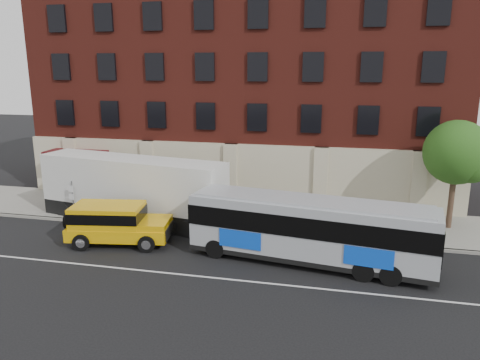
% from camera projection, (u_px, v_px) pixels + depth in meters
% --- Properties ---
extents(ground, '(120.00, 120.00, 0.00)m').
position_uv_depth(ground, '(168.00, 278.00, 20.53)').
color(ground, black).
rests_on(ground, ground).
extents(sidewalk, '(60.00, 6.00, 0.15)m').
position_uv_depth(sidewalk, '(221.00, 215.00, 29.03)').
color(sidewalk, gray).
rests_on(sidewalk, ground).
extents(kerb, '(60.00, 0.25, 0.15)m').
position_uv_depth(kerb, '(207.00, 231.00, 26.19)').
color(kerb, gray).
rests_on(kerb, ground).
extents(lane_line, '(60.00, 0.12, 0.01)m').
position_uv_depth(lane_line, '(172.00, 274.00, 21.00)').
color(lane_line, silver).
rests_on(lane_line, ground).
extents(building, '(30.00, 12.10, 15.00)m').
position_uv_depth(building, '(247.00, 88.00, 34.71)').
color(building, maroon).
rests_on(building, sidewalk).
extents(sign_pole, '(0.30, 0.20, 2.50)m').
position_uv_depth(sign_pole, '(72.00, 198.00, 27.81)').
color(sign_pole, slate).
rests_on(sign_pole, ground).
extents(street_tree, '(3.60, 3.60, 6.20)m').
position_uv_depth(street_tree, '(457.00, 155.00, 25.55)').
color(street_tree, '#3A291D').
rests_on(street_tree, sidewalk).
extents(city_bus, '(11.82, 4.10, 3.17)m').
position_uv_depth(city_bus, '(310.00, 228.00, 21.77)').
color(city_bus, '#9FA3A9').
rests_on(city_bus, ground).
extents(yellow_suv, '(5.73, 3.10, 2.14)m').
position_uv_depth(yellow_suv, '(115.00, 222.00, 24.30)').
color(yellow_suv, '#E6AA09').
rests_on(yellow_suv, ground).
extents(shipping_container, '(11.98, 4.39, 3.92)m').
position_uv_depth(shipping_container, '(132.00, 191.00, 27.64)').
color(shipping_container, black).
rests_on(shipping_container, ground).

